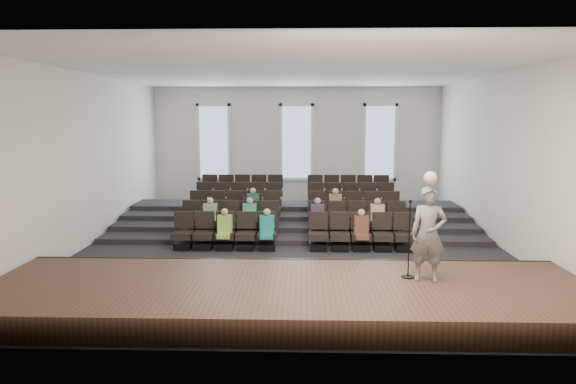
% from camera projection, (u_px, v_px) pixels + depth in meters
% --- Properties ---
extents(ground, '(14.00, 14.00, 0.00)m').
position_uv_depth(ground, '(293.00, 245.00, 15.12)').
color(ground, black).
rests_on(ground, ground).
extents(ceiling, '(12.00, 14.00, 0.02)m').
position_uv_depth(ceiling, '(293.00, 71.00, 14.40)').
color(ceiling, white).
rests_on(ceiling, ground).
extents(wall_back, '(12.00, 0.04, 5.00)m').
position_uv_depth(wall_back, '(296.00, 147.00, 21.71)').
color(wall_back, silver).
rests_on(wall_back, ground).
extents(wall_front, '(12.00, 0.04, 5.00)m').
position_uv_depth(wall_front, '(284.00, 198.00, 7.81)').
color(wall_front, silver).
rests_on(wall_front, ground).
extents(wall_left, '(0.04, 14.00, 5.00)m').
position_uv_depth(wall_left, '(87.00, 160.00, 14.94)').
color(wall_left, silver).
rests_on(wall_left, ground).
extents(wall_right, '(0.04, 14.00, 5.00)m').
position_uv_depth(wall_right, '(505.00, 161.00, 14.58)').
color(wall_right, silver).
rests_on(wall_right, ground).
extents(stage, '(11.80, 3.60, 0.50)m').
position_uv_depth(stage, '(288.00, 296.00, 10.04)').
color(stage, '#462F1E').
rests_on(stage, ground).
extents(stage_lip, '(11.80, 0.06, 0.52)m').
position_uv_depth(stage_lip, '(290.00, 270.00, 11.79)').
color(stage_lip, black).
rests_on(stage_lip, ground).
extents(risers, '(11.80, 4.80, 0.60)m').
position_uv_depth(risers, '(295.00, 218.00, 18.23)').
color(risers, black).
rests_on(risers, ground).
extents(seating_rows, '(6.80, 4.70, 1.67)m').
position_uv_depth(seating_rows, '(294.00, 213.00, 16.54)').
color(seating_rows, black).
rests_on(seating_rows, ground).
extents(windows, '(8.44, 0.10, 3.24)m').
position_uv_depth(windows, '(296.00, 142.00, 21.61)').
color(windows, white).
rests_on(windows, wall_back).
extents(audience, '(5.45, 2.64, 1.10)m').
position_uv_depth(audience, '(288.00, 216.00, 15.34)').
color(audience, '#99BD4B').
rests_on(audience, seating_rows).
extents(speaker, '(0.76, 0.57, 1.88)m').
position_uv_depth(speaker, '(428.00, 234.00, 10.11)').
color(speaker, '#64625F').
rests_on(speaker, stage).
extents(mic_stand, '(0.27, 0.27, 1.60)m').
position_uv_depth(mic_stand, '(409.00, 254.00, 10.36)').
color(mic_stand, black).
rests_on(mic_stand, stage).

